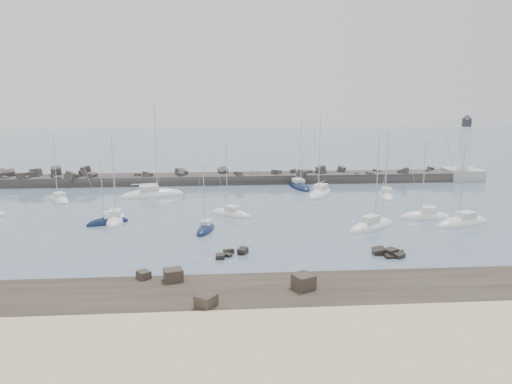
# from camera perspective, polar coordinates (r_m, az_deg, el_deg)

# --- Properties ---
(ground) EXTENTS (400.00, 400.00, 0.00)m
(ground) POSITION_cam_1_polar(r_m,az_deg,el_deg) (67.48, 0.65, -4.67)
(ground) COLOR slate
(ground) RESTS_ON ground
(sand_strip) EXTENTS (140.00, 14.00, 1.00)m
(sand_strip) POSITION_cam_1_polar(r_m,az_deg,el_deg) (38.02, 5.14, -18.13)
(sand_strip) COLOR beige
(sand_strip) RESTS_ON ground
(rock_shelf) EXTENTS (140.00, 12.25, 2.06)m
(rock_shelf) POSITION_cam_1_polar(r_m,az_deg,el_deg) (46.88, 3.12, -12.09)
(rock_shelf) COLOR #2C241E
(rock_shelf) RESTS_ON ground
(rock_cluster_near) EXTENTS (3.92, 3.28, 1.15)m
(rock_cluster_near) POSITION_cam_1_polar(r_m,az_deg,el_deg) (58.53, -2.77, -7.04)
(rock_cluster_near) COLOR black
(rock_cluster_near) RESTS_ON ground
(rock_cluster_far) EXTENTS (3.89, 3.06, 1.46)m
(rock_cluster_far) POSITION_cam_1_polar(r_m,az_deg,el_deg) (60.42, 14.93, -6.84)
(rock_cluster_far) COLOR black
(rock_cluster_far) RESTS_ON ground
(breakwater) EXTENTS (115.00, 7.05, 5.09)m
(breakwater) POSITION_cam_1_polar(r_m,az_deg,el_deg) (104.25, -5.73, 1.21)
(breakwater) COLOR #302D2B
(breakwater) RESTS_ON ground
(lighthouse) EXTENTS (7.00, 7.00, 14.60)m
(lighthouse) POSITION_cam_1_polar(r_m,az_deg,el_deg) (116.41, 22.60, 2.85)
(lighthouse) COLOR #A5A5A0
(lighthouse) RESTS_ON ground
(sailboat_1) EXTENTS (6.38, 7.84, 12.36)m
(sailboat_1) POSITION_cam_1_polar(r_m,az_deg,el_deg) (93.50, -21.57, -0.84)
(sailboat_1) COLOR white
(sailboat_1) RESTS_ON ground
(sailboat_2) EXTENTS (6.30, 4.57, 9.99)m
(sailboat_2) POSITION_cam_1_polar(r_m,az_deg,el_deg) (75.07, -16.59, -3.37)
(sailboat_2) COLOR #0F1B3E
(sailboat_2) RESTS_ON ground
(sailboat_3) EXTENTS (3.20, 8.50, 13.34)m
(sailboat_3) POSITION_cam_1_polar(r_m,az_deg,el_deg) (76.23, -15.77, -3.10)
(sailboat_3) COLOR white
(sailboat_3) RESTS_ON ground
(sailboat_4) EXTENTS (12.11, 6.61, 18.14)m
(sailboat_4) POSITION_cam_1_polar(r_m,az_deg,el_deg) (92.58, -11.76, -0.37)
(sailboat_4) COLOR white
(sailboat_4) RESTS_ON ground
(sailboat_5) EXTENTS (7.20, 5.99, 11.55)m
(sailboat_5) POSITION_cam_1_polar(r_m,az_deg,el_deg) (76.83, -2.94, -2.57)
(sailboat_5) COLOR white
(sailboat_5) RESTS_ON ground
(sailboat_6) EXTENTS (7.45, 9.96, 15.46)m
(sailboat_6) POSITION_cam_1_polar(r_m,az_deg,el_deg) (92.46, 7.31, -0.23)
(sailboat_6) COLOR white
(sailboat_6) RESTS_ON ground
(sailboat_7) EXTENTS (8.89, 7.40, 14.23)m
(sailboat_7) POSITION_cam_1_polar(r_m,az_deg,el_deg) (71.56, 13.08, -3.90)
(sailboat_7) COLOR white
(sailboat_7) RESTS_ON ground
(sailboat_8) EXTENTS (4.49, 9.77, 14.76)m
(sailboat_8) POSITION_cam_1_polar(r_m,az_deg,el_deg) (99.14, 4.93, 0.60)
(sailboat_8) COLOR #0F1B3E
(sailboat_8) RESTS_ON ground
(sailboat_9) EXTENTS (7.84, 2.68, 12.55)m
(sailboat_9) POSITION_cam_1_polar(r_m,az_deg,el_deg) (79.08, 18.78, -2.76)
(sailboat_9) COLOR white
(sailboat_9) RESTS_ON ground
(sailboat_10) EXTENTS (3.91, 8.38, 12.89)m
(sailboat_10) POSITION_cam_1_polar(r_m,az_deg,el_deg) (93.09, 14.62, -0.44)
(sailboat_10) COLOR white
(sailboat_10) RESTS_ON ground
(sailboat_11) EXTENTS (9.79, 5.92, 14.82)m
(sailboat_11) POSITION_cam_1_polar(r_m,az_deg,el_deg) (77.50, 22.55, -3.32)
(sailboat_11) COLOR white
(sailboat_11) RESTS_ON ground
(sailboat_13) EXTENTS (3.36, 6.44, 9.94)m
(sailboat_13) POSITION_cam_1_polar(r_m,az_deg,el_deg) (68.70, -5.78, -4.32)
(sailboat_13) COLOR #0F1B3E
(sailboat_13) RESTS_ON ground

